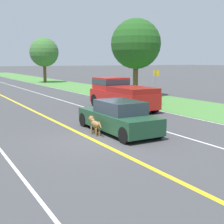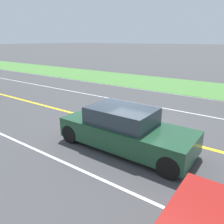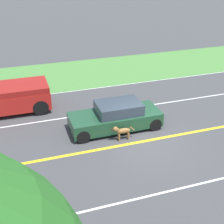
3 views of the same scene
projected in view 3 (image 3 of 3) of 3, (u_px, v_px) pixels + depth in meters
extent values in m
plane|color=#424244|center=(143.00, 141.00, 14.82)|extent=(400.00, 400.00, 0.00)
cube|color=yellow|center=(143.00, 141.00, 14.81)|extent=(0.18, 160.00, 0.01)
cube|color=white|center=(101.00, 87.00, 20.72)|extent=(0.14, 160.00, 0.01)
cube|color=white|center=(118.00, 110.00, 17.77)|extent=(0.10, 160.00, 0.01)
cube|color=white|center=(179.00, 189.00, 11.86)|extent=(0.10, 160.00, 0.01)
cube|color=#4C843D|center=(90.00, 72.00, 23.25)|extent=(6.00, 160.00, 0.03)
cube|color=#1E472D|center=(115.00, 119.00, 15.68)|extent=(1.76, 4.55, 0.70)
cube|color=#2D3842|center=(119.00, 108.00, 15.44)|extent=(1.52, 2.19, 0.54)
cylinder|color=black|center=(76.00, 121.00, 15.92)|extent=(0.22, 0.65, 0.65)
cylinder|color=black|center=(142.00, 111.00, 16.95)|extent=(0.22, 0.65, 0.65)
cylinder|color=black|center=(83.00, 137.00, 14.58)|extent=(0.22, 0.65, 0.65)
cylinder|color=black|center=(155.00, 124.00, 15.62)|extent=(0.22, 0.65, 0.65)
ellipsoid|color=olive|center=(124.00, 131.00, 14.75)|extent=(0.23, 0.67, 0.26)
cylinder|color=olive|center=(118.00, 136.00, 14.89)|extent=(0.07, 0.07, 0.36)
cylinder|color=olive|center=(128.00, 135.00, 15.01)|extent=(0.07, 0.07, 0.36)
cylinder|color=olive|center=(119.00, 138.00, 14.76)|extent=(0.07, 0.07, 0.36)
cylinder|color=olive|center=(129.00, 136.00, 14.89)|extent=(0.07, 0.07, 0.36)
cylinder|color=olive|center=(118.00, 130.00, 14.62)|extent=(0.14, 0.19, 0.18)
sphere|color=olive|center=(115.00, 129.00, 14.56)|extent=(0.23, 0.23, 0.23)
ellipsoid|color=#331E14|center=(112.00, 130.00, 14.53)|extent=(0.10, 0.11, 0.09)
cone|color=brown|center=(115.00, 127.00, 14.58)|extent=(0.07, 0.07, 0.10)
cone|color=brown|center=(116.00, 128.00, 14.47)|extent=(0.07, 0.07, 0.10)
cylinder|color=olive|center=(132.00, 129.00, 14.84)|extent=(0.06, 0.25, 0.25)
cube|color=maroon|center=(19.00, 88.00, 17.16)|extent=(2.04, 3.10, 0.33)
cylinder|color=black|center=(37.00, 94.00, 18.66)|extent=(0.22, 0.86, 0.86)
cylinder|color=black|center=(41.00, 108.00, 17.06)|extent=(0.22, 0.86, 0.86)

